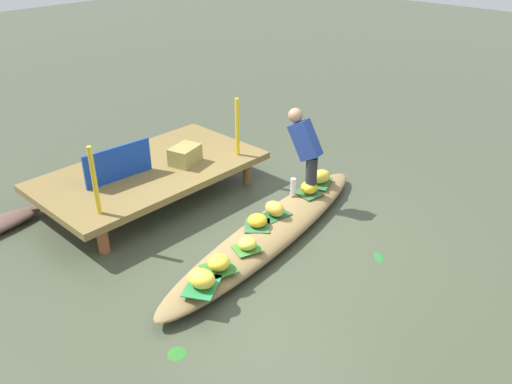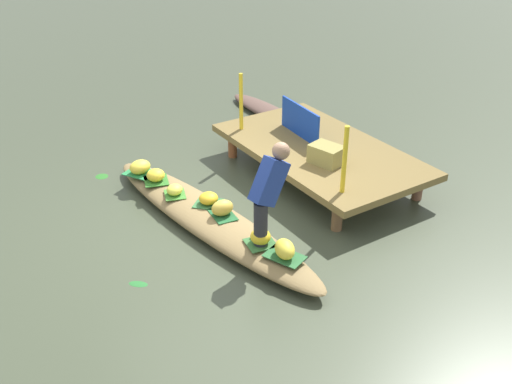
{
  "view_description": "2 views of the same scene",
  "coord_description": "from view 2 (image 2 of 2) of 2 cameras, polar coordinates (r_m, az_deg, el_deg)",
  "views": [
    {
      "loc": [
        -4.2,
        -3.71,
        3.73
      ],
      "look_at": [
        0.38,
        0.6,
        0.33
      ],
      "focal_mm": 36.41,
      "sensor_mm": 36.0,
      "label": 1
    },
    {
      "loc": [
        5.7,
        -2.97,
        4.06
      ],
      "look_at": [
        0.25,
        0.57,
        0.44
      ],
      "focal_mm": 41.32,
      "sensor_mm": 36.0,
      "label": 2
    }
  ],
  "objects": [
    {
      "name": "canal_water",
      "position": [
        7.6,
        -4.64,
        -3.29
      ],
      "size": [
        40.0,
        40.0,
        0.0
      ],
      "primitive_type": "plane",
      "color": "#3F4734",
      "rests_on": "ground"
    },
    {
      "name": "dock_platform",
      "position": [
        8.65,
        6.19,
        3.96
      ],
      "size": [
        3.2,
        1.8,
        0.47
      ],
      "color": "brown",
      "rests_on": "ground"
    },
    {
      "name": "vendor_boat",
      "position": [
        7.54,
        -4.68,
        -2.54
      ],
      "size": [
        4.16,
        1.26,
        0.24
      ],
      "primitive_type": "ellipsoid",
      "rotation": [
        0.0,
        0.0,
        0.14
      ],
      "color": "olive",
      "rests_on": "ground"
    },
    {
      "name": "moored_boat",
      "position": [
        10.97,
        1.22,
        7.8
      ],
      "size": [
        2.2,
        0.54,
        0.16
      ],
      "primitive_type": "ellipsoid",
      "rotation": [
        0.0,
        0.0,
        0.03
      ],
      "color": "brown",
      "rests_on": "ground"
    },
    {
      "name": "leaf_mat_0",
      "position": [
        8.51,
        -11.11,
        1.83
      ],
      "size": [
        0.54,
        0.5,
        0.01
      ],
      "primitive_type": "cube",
      "rotation": [
        0.0,
        0.0,
        0.52
      ],
      "color": "#278143",
      "rests_on": "vendor_boat"
    },
    {
      "name": "banana_bunch_0",
      "position": [
        8.46,
        -11.17,
        2.4
      ],
      "size": [
        0.31,
        0.36,
        0.19
      ],
      "primitive_type": "ellipsoid",
      "rotation": [
        0.0,
        0.0,
        4.93
      ],
      "color": "yellow",
      "rests_on": "vendor_boat"
    },
    {
      "name": "leaf_mat_1",
      "position": [
        6.82,
        0.44,
        -4.97
      ],
      "size": [
        0.36,
        0.38,
        0.01
      ],
      "primitive_type": "cube",
      "rotation": [
        0.0,
        0.0,
        1.39
      ],
      "color": "#30632E",
      "rests_on": "vendor_boat"
    },
    {
      "name": "banana_bunch_1",
      "position": [
        6.77,
        0.44,
        -4.34
      ],
      "size": [
        0.26,
        0.26,
        0.18
      ],
      "primitive_type": "ellipsoid",
      "rotation": [
        0.0,
        0.0,
        1.68
      ],
      "color": "gold",
      "rests_on": "vendor_boat"
    },
    {
      "name": "leaf_mat_2",
      "position": [
        7.62,
        -4.59,
        -1.11
      ],
      "size": [
        0.47,
        0.47,
        0.01
      ],
      "primitive_type": "cube",
      "rotation": [
        0.0,
        0.0,
        0.73
      ],
      "color": "#326937",
      "rests_on": "vendor_boat"
    },
    {
      "name": "banana_bunch_2",
      "position": [
        7.58,
        -4.61,
        -0.61
      ],
      "size": [
        0.31,
        0.31,
        0.15
      ],
      "primitive_type": "ellipsoid",
      "rotation": [
        0.0,
        0.0,
        1.88
      ],
      "color": "yellow",
      "rests_on": "vendor_boat"
    },
    {
      "name": "leaf_mat_3",
      "position": [
        8.26,
        -9.64,
        1.11
      ],
      "size": [
        0.43,
        0.42,
        0.01
      ],
      "primitive_type": "cube",
      "rotation": [
        0.0,
        0.0,
        2.82
      ],
      "color": "#307326",
      "rests_on": "vendor_boat"
    },
    {
      "name": "banana_bunch_3",
      "position": [
        8.22,
        -9.69,
        1.62
      ],
      "size": [
        0.32,
        0.33,
        0.17
      ],
      "primitive_type": "ellipsoid",
      "rotation": [
        0.0,
        0.0,
        1.18
      ],
      "color": "yellow",
      "rests_on": "vendor_boat"
    },
    {
      "name": "leaf_mat_4",
      "position": [
        7.36,
        -3.26,
        -2.2
      ],
      "size": [
        0.43,
        0.31,
        0.01
      ],
      "primitive_type": "cube",
      "rotation": [
        0.0,
        0.0,
        3.02
      ],
      "color": "#1F5A2C",
      "rests_on": "vendor_boat"
    },
    {
      "name": "banana_bunch_4",
      "position": [
        7.31,
        -3.28,
        -1.54
      ],
      "size": [
        0.21,
        0.29,
        0.2
      ],
      "primitive_type": "ellipsoid",
      "rotation": [
        0.0,
        0.0,
        1.54
      ],
      "color": "gold",
      "rests_on": "vendor_boat"
    },
    {
      "name": "leaf_mat_5",
      "position": [
        6.61,
        2.78,
        -6.24
      ],
      "size": [
        0.51,
        0.43,
        0.01
      ],
      "primitive_type": "cube",
      "rotation": [
        0.0,
        0.0,
        0.39
      ],
      "color": "#296232",
      "rests_on": "vendor_boat"
    },
    {
      "name": "banana_bunch_5",
      "position": [
        6.55,
        2.8,
        -5.54
      ],
      "size": [
        0.37,
        0.31,
        0.2
      ],
      "primitive_type": "ellipsoid",
      "rotation": [
        0.0,
        0.0,
        2.81
      ],
      "color": "yellow",
      "rests_on": "vendor_boat"
    },
    {
      "name": "leaf_mat_6",
      "position": [
        7.87,
        -7.86,
        -0.23
      ],
      "size": [
        0.38,
        0.35,
        0.01
      ],
      "primitive_type": "cube",
      "rotation": [
        0.0,
        0.0,
        2.8
      ],
      "color": "#3E802D",
      "rests_on": "vendor_boat"
    },
    {
      "name": "banana_bunch_6",
      "position": [
        7.84,
        -7.89,
        0.22
      ],
      "size": [
        0.29,
        0.3,
        0.14
      ],
      "primitive_type": "ellipsoid",
      "rotation": [
        0.0,
        0.0,
        5.26
      ],
      "color": "#E7E547",
      "rests_on": "vendor_boat"
    },
    {
      "name": "vendor_person",
      "position": [
        6.51,
        1.22,
        0.27
      ],
      "size": [
        0.25,
        0.52,
        1.2
      ],
      "color": "#28282D",
      "rests_on": "vendor_boat"
    },
    {
      "name": "water_bottle",
      "position": [
        6.95,
        0.51,
        -3.04
      ],
      "size": [
        0.07,
        0.07,
        0.26
      ],
      "primitive_type": "cylinder",
      "color": "silver",
      "rests_on": "vendor_boat"
    },
    {
      "name": "market_banner",
      "position": [
        8.89,
        4.28,
        6.89
      ],
      "size": [
        1.0,
        0.11,
        0.48
      ],
      "primitive_type": "cube",
      "rotation": [
        0.0,
        0.0,
        -0.08
      ],
      "color": "#13389D",
      "rests_on": "dock_platform"
    },
    {
      "name": "railing_post_west",
      "position": [
        9.03,
        -1.45,
        8.72
      ],
      "size": [
        0.06,
        0.06,
        0.89
      ],
      "primitive_type": "cylinder",
      "color": "gold",
      "rests_on": "dock_platform"
    },
    {
      "name": "railing_post_east",
      "position": [
        7.26,
        8.57,
        3.09
      ],
      "size": [
        0.06,
        0.06,
        0.89
      ],
      "primitive_type": "cylinder",
      "color": "gold",
      "rests_on": "dock_platform"
    },
    {
      "name": "produce_crate",
      "position": [
        8.1,
        6.84,
        3.62
      ],
      "size": [
        0.51,
        0.42,
        0.26
      ],
      "primitive_type": "cube",
      "rotation": [
        0.0,
        0.0,
        0.26
      ],
      "color": "olive",
      "rests_on": "dock_platform"
    },
    {
      "name": "drifting_plant_0",
      "position": [
        6.72,
        -11.33,
        -8.71
      ],
      "size": [
        0.23,
        0.23,
        0.01
      ],
      "primitive_type": "ellipsoid",
      "rotation": [
        0.0,
        0.0,
        0.8
      ],
      "color": "#256A2B",
      "rests_on": "ground"
    },
    {
      "name": "drifting_plant_1",
      "position": [
        9.06,
        -14.71,
        1.48
      ],
      "size": [
        0.26,
        0.25,
        0.01
      ],
      "primitive_type": "ellipsoid",
      "rotation": [
        0.0,
        0.0,
        0.47
      ],
      "color": "#2A6D24",
      "rests_on": "ground"
    }
  ]
}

